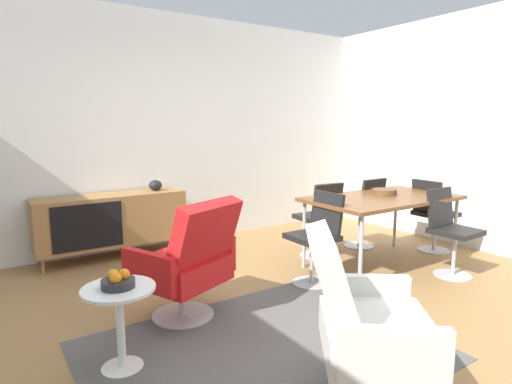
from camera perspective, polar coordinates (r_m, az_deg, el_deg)
ground_plane at (r=3.38m, az=2.38°, el=-17.12°), size 8.32×8.32×0.00m
wall_back at (r=5.35m, az=-14.16°, el=7.88°), size 6.80×0.12×2.80m
wall_right at (r=5.55m, az=30.62°, el=6.93°), size 0.12×5.60×2.80m
sideboard at (r=5.01m, az=-18.72°, el=-3.48°), size 1.60×0.45×0.72m
vase_cobalt at (r=5.10m, az=-13.28°, el=0.88°), size 0.15×0.15×0.12m
dining_table at (r=4.63m, az=16.50°, el=-1.12°), size 1.60×0.90×0.74m
wooden_bowl_on_table at (r=4.76m, az=16.73°, el=0.01°), size 0.26×0.26×0.06m
dining_chair_back_right at (r=5.30m, az=14.24°, el=-2.28°), size 0.41×0.44×0.86m
dining_chair_back_left at (r=4.81m, az=8.55°, el=-3.25°), size 0.42×0.44×0.86m
dining_chair_front_right at (r=4.64m, az=24.47°, el=-4.45°), size 0.41×0.44×0.86m
dining_chair_far_end at (r=5.38m, az=22.51°, el=-2.53°), size 0.44×0.41×0.86m
dining_chair_near_window at (r=4.05m, az=8.18°, el=-5.57°), size 0.42×0.40×0.86m
lounge_chair_red at (r=3.32m, az=-9.04°, el=-8.98°), size 0.86×0.83×0.95m
armchair_black_shell at (r=2.41m, az=14.30°, el=-16.38°), size 0.90×0.90×0.95m
side_table_round at (r=2.83m, az=-17.70°, el=-15.76°), size 0.44×0.44×0.52m
fruit_bowl at (r=2.74m, az=-17.95°, el=-11.21°), size 0.20×0.20×0.11m
area_rug at (r=3.02m, az=0.68°, el=-20.42°), size 2.20×1.70×0.01m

